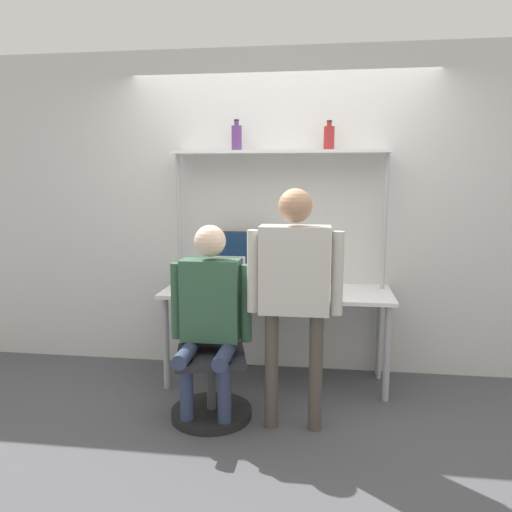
{
  "coord_description": "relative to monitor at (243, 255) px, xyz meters",
  "views": [
    {
      "loc": [
        0.36,
        -3.54,
        1.66
      ],
      "look_at": [
        -0.1,
        -0.15,
        1.11
      ],
      "focal_mm": 35.0,
      "sensor_mm": 36.0,
      "label": 1
    }
  ],
  "objects": [
    {
      "name": "ground_plane",
      "position": [
        0.31,
        -0.52,
        -1.01
      ],
      "size": [
        12.0,
        12.0,
        0.0
      ],
      "primitive_type": "plane",
      "color": "#4C4C51"
    },
    {
      "name": "shelf_unit",
      "position": [
        0.31,
        -0.02,
        0.59
      ],
      "size": [
        1.72,
        0.29,
        1.86
      ],
      "color": "white",
      "rests_on": "ground_plane"
    },
    {
      "name": "person_seated",
      "position": [
        -0.08,
        -0.88,
        -0.22
      ],
      "size": [
        0.56,
        0.47,
        1.34
      ],
      "color": "#2D3856",
      "rests_on": "ground_plane"
    },
    {
      "name": "monitor",
      "position": [
        0.0,
        0.0,
        0.0
      ],
      "size": [
        0.5,
        0.18,
        0.45
      ],
      "color": "#333338",
      "rests_on": "desk"
    },
    {
      "name": "wall_back",
      "position": [
        0.31,
        0.17,
        0.34
      ],
      "size": [
        8.0,
        0.06,
        2.7
      ],
      "color": "silver",
      "rests_on": "ground_plane"
    },
    {
      "name": "person_standing",
      "position": [
        0.49,
        -0.94,
        0.0
      ],
      "size": [
        0.61,
        0.21,
        1.59
      ],
      "color": "#4C473D",
      "rests_on": "ground_plane"
    },
    {
      "name": "office_chair",
      "position": [
        -0.09,
        -0.83,
        -0.73
      ],
      "size": [
        0.56,
        0.56,
        0.92
      ],
      "color": "black",
      "rests_on": "ground_plane"
    },
    {
      "name": "cell_phone",
      "position": [
        0.18,
        -0.32,
        -0.24
      ],
      "size": [
        0.07,
        0.15,
        0.01
      ],
      "color": "#264C8C",
      "rests_on": "desk"
    },
    {
      "name": "bottle_red",
      "position": [
        0.69,
        -0.02,
        0.95
      ],
      "size": [
        0.08,
        0.08,
        0.23
      ],
      "color": "maroon",
      "rests_on": "shelf_unit"
    },
    {
      "name": "desk",
      "position": [
        0.31,
        -0.18,
        -0.33
      ],
      "size": [
        1.81,
        0.64,
        0.76
      ],
      "color": "white",
      "rests_on": "ground_plane"
    },
    {
      "name": "bottle_purple",
      "position": [
        -0.04,
        -0.02,
        0.96
      ],
      "size": [
        0.08,
        0.08,
        0.25
      ],
      "color": "#593372",
      "rests_on": "shelf_unit"
    },
    {
      "name": "laptop",
      "position": [
        -0.11,
        -0.25,
        -0.17
      ],
      "size": [
        0.32,
        0.26,
        0.27
      ],
      "color": "silver",
      "rests_on": "desk"
    }
  ]
}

